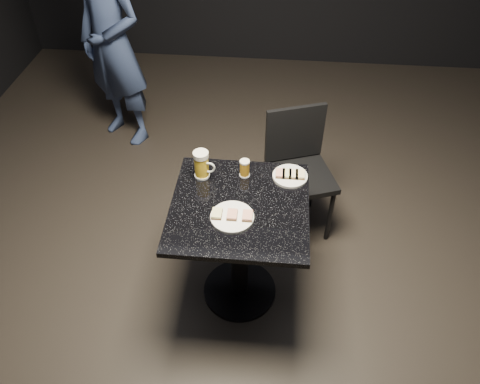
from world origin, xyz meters
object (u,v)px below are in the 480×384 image
at_px(patron, 112,43).
at_px(table, 240,236).
at_px(plate_small, 290,176).
at_px(beer_tumbler, 245,168).
at_px(chair, 298,165).
at_px(beer_mug, 202,164).
at_px(plate_large, 232,217).

relative_size(patron, table, 2.20).
relative_size(plate_small, beer_tumbler, 1.92).
height_order(patron, chair, patron).
xyz_separation_m(beer_tumbler, chair, (0.31, 0.41, -0.30)).
distance_m(table, beer_mug, 0.44).
distance_m(plate_large, beer_mug, 0.36).
bearing_deg(plate_large, table, 73.72).
xyz_separation_m(patron, beer_mug, (0.89, -1.34, 0.00)).
bearing_deg(patron, table, -25.48).
distance_m(beer_tumbler, chair, 0.60).
height_order(patron, beer_mug, patron).
bearing_deg(plate_small, beer_mug, -176.07).
relative_size(plate_small, chair, 0.22).
bearing_deg(chair, table, -116.09).
distance_m(plate_large, beer_tumbler, 0.33).
bearing_deg(plate_large, chair, 65.09).
relative_size(plate_large, beer_tumbler, 2.19).
distance_m(patron, chair, 1.71).
relative_size(table, chair, 0.87).
bearing_deg(beer_tumbler, plate_small, 1.26).
height_order(beer_mug, beer_tumbler, beer_mug).
bearing_deg(table, plate_small, 43.27).
height_order(plate_large, beer_tumbler, beer_tumbler).
xyz_separation_m(plate_small, chair, (0.07, 0.41, -0.26)).
bearing_deg(table, plate_large, -106.28).
distance_m(table, chair, 0.72).
relative_size(patron, beer_tumbler, 16.83).
height_order(plate_small, table, plate_small).
relative_size(beer_tumbler, chair, 0.11).
xyz_separation_m(plate_large, beer_tumbler, (0.03, 0.32, 0.04)).
bearing_deg(plate_large, beer_tumbler, 84.28).
bearing_deg(patron, plate_small, -15.08).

